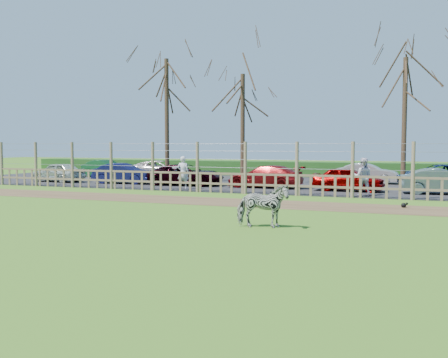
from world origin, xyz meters
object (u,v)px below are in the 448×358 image
(car_11, at_px, (367,173))
(crow, at_px, (404,205))
(car_5, at_px, (442,181))
(zebra, at_px, (263,206))
(car_7, at_px, (106,169))
(tree_right, at_px, (405,91))
(car_3, at_px, (265,176))
(car_4, at_px, (348,179))
(car_8, at_px, (160,169))
(tree_mid, at_px, (243,102))
(car_0, at_px, (58,172))
(visitor_a, at_px, (183,173))
(visitor_b, at_px, (363,177))
(car_1, at_px, (124,173))
(car_12, at_px, (436,175))
(car_2, at_px, (186,175))
(tree_left, at_px, (167,90))

(car_11, bearing_deg, crow, -167.70)
(crow, bearing_deg, car_5, 74.62)
(zebra, distance_m, car_7, 23.59)
(tree_right, bearing_deg, car_3, -158.55)
(car_4, bearing_deg, car_8, 70.98)
(tree_mid, relative_size, crow, 26.88)
(tree_right, bearing_deg, car_0, -170.77)
(car_3, height_order, car_5, same)
(car_11, bearing_deg, car_3, 136.88)
(zebra, bearing_deg, tree_right, -25.23)
(visitor_a, height_order, visitor_b, same)
(visitor_b, xyz_separation_m, car_3, (-5.36, 2.51, -0.26))
(tree_mid, distance_m, car_0, 12.29)
(crow, relative_size, car_4, 0.07)
(tree_right, height_order, car_11, tree_right)
(car_11, bearing_deg, car_1, 112.25)
(visitor_a, distance_m, car_8, 9.24)
(tree_mid, relative_size, car_12, 1.58)
(visitor_b, xyz_separation_m, car_0, (-18.58, 1.97, -0.26))
(visitor_a, distance_m, car_1, 5.51)
(car_0, bearing_deg, car_1, 99.33)
(zebra, distance_m, car_2, 14.68)
(tree_right, xyz_separation_m, car_5, (1.77, -3.23, -4.60))
(tree_mid, bearing_deg, tree_left, -167.47)
(zebra, xyz_separation_m, car_3, (-3.50, 12.32, 0.01))
(car_1, xyz_separation_m, car_7, (-4.40, 4.71, 0.00))
(visitor_b, height_order, car_7, visitor_b)
(zebra, xyz_separation_m, crow, (3.69, 6.20, -0.53))
(tree_mid, bearing_deg, zebra, -69.22)
(car_8, bearing_deg, car_3, -123.65)
(tree_mid, relative_size, car_5, 1.87)
(car_1, height_order, car_2, same)
(car_7, bearing_deg, car_4, -100.23)
(tree_mid, xyz_separation_m, car_12, (10.73, 2.37, -4.23))
(car_4, relative_size, car_12, 0.82)
(car_2, bearing_deg, car_3, -91.67)
(visitor_b, xyz_separation_m, car_4, (-0.89, 2.05, -0.26))
(tree_left, relative_size, car_2, 1.82)
(car_11, bearing_deg, car_8, 91.11)
(tree_mid, relative_size, car_4, 1.94)
(visitor_a, bearing_deg, car_5, -175.02)
(car_4, distance_m, car_11, 5.57)
(tree_mid, distance_m, tree_right, 9.02)
(visitor_a, bearing_deg, car_7, -40.90)
(car_0, bearing_deg, car_4, 95.97)
(visitor_a, distance_m, car_7, 11.72)
(zebra, bearing_deg, car_4, -16.89)
(car_0, distance_m, car_5, 21.97)
(tree_left, distance_m, car_12, 16.38)
(car_2, bearing_deg, car_0, 90.06)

